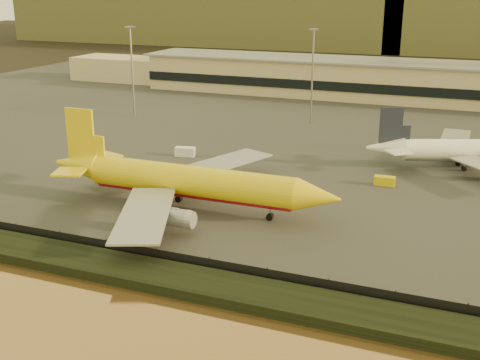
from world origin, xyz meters
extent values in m
plane|color=black|center=(0.00, 0.00, 0.00)|extent=(900.00, 900.00, 0.00)
cube|color=black|center=(0.00, -17.00, 0.70)|extent=(320.00, 7.00, 1.40)
cube|color=#2D2D2D|center=(0.00, 95.00, 0.10)|extent=(320.00, 220.00, 0.20)
cube|color=black|center=(0.00, -13.00, 1.30)|extent=(300.00, 0.05, 2.20)
cube|color=tan|center=(0.00, 125.00, 6.20)|extent=(160.00, 22.00, 12.00)
cube|color=black|center=(0.00, 113.80, 5.20)|extent=(160.00, 0.60, 3.00)
cube|color=gray|center=(0.00, 125.00, 12.50)|extent=(164.00, 24.00, 0.60)
cube|color=tan|center=(-95.00, 129.00, 4.70)|extent=(50.00, 18.00, 9.00)
cylinder|color=slate|center=(-60.00, 70.00, 12.70)|extent=(0.50, 0.50, 25.00)
cube|color=slate|center=(-60.00, 70.00, 25.40)|extent=(2.20, 2.20, 0.40)
cylinder|color=slate|center=(-10.00, 80.00, 12.70)|extent=(0.50, 0.50, 25.00)
cube|color=slate|center=(-10.00, 80.00, 25.40)|extent=(2.20, 2.20, 0.40)
cylinder|color=#DABC0B|center=(-10.79, 7.90, 5.21)|extent=(36.53, 5.57, 5.27)
cylinder|color=#AD0914|center=(-10.79, 7.90, 4.28)|extent=(35.50, 4.40, 4.11)
cone|color=#DABC0B|center=(11.00, 8.07, 5.21)|extent=(7.14, 5.33, 5.27)
cone|color=#DABC0B|center=(-33.59, 7.71, 5.60)|extent=(9.16, 5.34, 5.27)
cube|color=#DABC0B|center=(-32.58, 7.72, 11.40)|extent=(5.58, 0.47, 9.22)
cube|color=#DABC0B|center=(-31.61, 13.00, 6.00)|extent=(6.34, 6.30, 0.32)
cube|color=#DABC0B|center=(-31.52, 2.46, 6.00)|extent=(6.39, 6.35, 0.32)
cube|color=gray|center=(-11.92, 21.92, 4.28)|extent=(14.97, 23.81, 0.32)
cylinder|color=gray|center=(-9.36, 18.52, 2.83)|extent=(6.10, 2.95, 2.90)
cube|color=gray|center=(-11.69, -6.15, 4.28)|extent=(15.27, 23.78, 0.32)
cylinder|color=gray|center=(-9.19, -2.71, 2.83)|extent=(6.10, 2.95, 2.90)
cylinder|color=black|center=(3.14, 8.01, 0.78)|extent=(1.17, 0.93, 1.16)
cylinder|color=slate|center=(3.14, 8.01, 1.39)|extent=(0.20, 0.20, 2.37)
cylinder|color=black|center=(-14.57, 5.49, 0.78)|extent=(1.17, 0.93, 1.16)
cylinder|color=slate|center=(-14.57, 5.49, 1.39)|extent=(0.20, 0.20, 2.37)
cylinder|color=black|center=(-14.61, 10.24, 0.78)|extent=(1.17, 0.93, 1.16)
cylinder|color=slate|center=(-14.61, 10.24, 1.39)|extent=(0.20, 0.20, 2.37)
cylinder|color=white|center=(33.55, 51.41, 4.27)|extent=(30.27, 15.22, 4.28)
cylinder|color=gray|center=(33.55, 51.41, 3.52)|extent=(29.13, 14.03, 3.34)
cone|color=white|center=(15.61, 44.39, 4.59)|extent=(8.74, 6.79, 4.28)
cube|color=#1A2030|center=(16.41, 44.70, 9.30)|extent=(4.51, 2.03, 7.49)
cube|color=white|center=(15.64, 49.00, 4.91)|extent=(4.51, 4.31, 0.26)
cube|color=white|center=(18.76, 41.03, 4.91)|extent=(5.89, 5.86, 0.26)
cube|color=gray|center=(28.46, 62.06, 3.52)|extent=(6.21, 19.33, 0.26)
cylinder|color=gray|center=(31.51, 60.15, 2.34)|extent=(5.64, 4.06, 2.35)
cylinder|color=black|center=(31.26, 48.45, 0.67)|extent=(1.15, 1.04, 0.94)
cylinder|color=slate|center=(31.26, 48.45, 1.16)|extent=(0.23, 0.23, 1.93)
cylinder|color=black|center=(29.86, 52.03, 0.67)|extent=(1.15, 1.04, 0.94)
cylinder|color=slate|center=(29.86, 52.03, 1.16)|extent=(0.23, 0.23, 1.93)
cube|color=#DABC0B|center=(17.56, 33.04, 1.07)|extent=(3.95, 1.93, 1.74)
cube|color=white|center=(-27.06, 37.28, 1.19)|extent=(4.72, 2.81, 1.99)
camera|label=1|loc=(32.43, -78.18, 36.68)|focal=45.00mm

